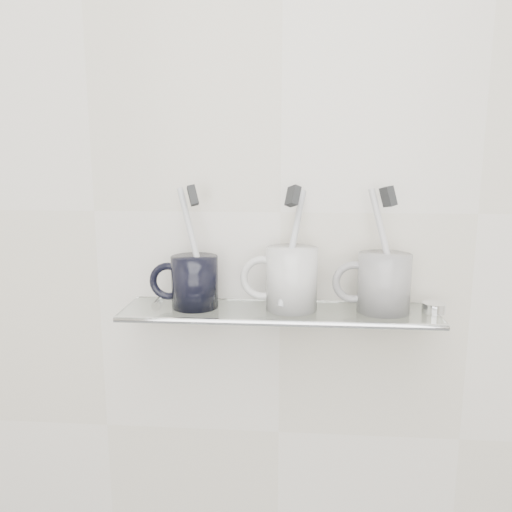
# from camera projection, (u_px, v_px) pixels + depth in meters

# --- Properties ---
(wall_back) EXTENTS (2.50, 0.00, 2.50)m
(wall_back) POSITION_uv_depth(u_px,v_px,m) (281.00, 212.00, 0.83)
(wall_back) COLOR silver
(wall_back) RESTS_ON ground
(shelf_glass) EXTENTS (0.50, 0.12, 0.01)m
(shelf_glass) POSITION_uv_depth(u_px,v_px,m) (279.00, 312.00, 0.80)
(shelf_glass) COLOR silver
(shelf_glass) RESTS_ON wall_back
(shelf_rail) EXTENTS (0.50, 0.01, 0.01)m
(shelf_rail) POSITION_uv_depth(u_px,v_px,m) (277.00, 323.00, 0.74)
(shelf_rail) COLOR silver
(shelf_rail) RESTS_ON shelf_glass
(bracket_left) EXTENTS (0.02, 0.03, 0.02)m
(bracket_left) POSITION_uv_depth(u_px,v_px,m) (158.00, 307.00, 0.86)
(bracket_left) COLOR silver
(bracket_left) RESTS_ON wall_back
(bracket_right) EXTENTS (0.02, 0.03, 0.02)m
(bracket_right) POSITION_uv_depth(u_px,v_px,m) (405.00, 313.00, 0.83)
(bracket_right) COLOR silver
(bracket_right) RESTS_ON wall_back
(mug_left) EXTENTS (0.10, 0.10, 0.08)m
(mug_left) POSITION_uv_depth(u_px,v_px,m) (195.00, 282.00, 0.81)
(mug_left) COLOR black
(mug_left) RESTS_ON shelf_glass
(mug_left_handle) EXTENTS (0.06, 0.01, 0.06)m
(mug_left_handle) POSITION_uv_depth(u_px,v_px,m) (168.00, 281.00, 0.81)
(mug_left_handle) COLOR black
(mug_left_handle) RESTS_ON mug_left
(toothbrush_left) EXTENTS (0.06, 0.05, 0.18)m
(toothbrush_left) POSITION_uv_depth(u_px,v_px,m) (194.00, 246.00, 0.79)
(toothbrush_left) COLOR silver
(toothbrush_left) RESTS_ON mug_left
(bristles_left) EXTENTS (0.02, 0.03, 0.04)m
(bristles_left) POSITION_uv_depth(u_px,v_px,m) (193.00, 196.00, 0.78)
(bristles_left) COLOR #262829
(bristles_left) RESTS_ON toothbrush_left
(mug_center) EXTENTS (0.10, 0.10, 0.10)m
(mug_center) POSITION_uv_depth(u_px,v_px,m) (292.00, 279.00, 0.79)
(mug_center) COLOR silver
(mug_center) RESTS_ON shelf_glass
(mug_center_handle) EXTENTS (0.07, 0.01, 0.07)m
(mug_center_handle) POSITION_uv_depth(u_px,v_px,m) (262.00, 278.00, 0.80)
(mug_center_handle) COLOR silver
(mug_center_handle) RESTS_ON mug_center
(toothbrush_center) EXTENTS (0.05, 0.09, 0.18)m
(toothbrush_center) POSITION_uv_depth(u_px,v_px,m) (292.00, 247.00, 0.78)
(toothbrush_center) COLOR silver
(toothbrush_center) RESTS_ON mug_center
(bristles_center) EXTENTS (0.03, 0.03, 0.04)m
(bristles_center) POSITION_uv_depth(u_px,v_px,m) (293.00, 196.00, 0.77)
(bristles_center) COLOR #262829
(bristles_center) RESTS_ON toothbrush_center
(mug_right) EXTENTS (0.11, 0.11, 0.09)m
(mug_right) POSITION_uv_depth(u_px,v_px,m) (384.00, 283.00, 0.78)
(mug_right) COLOR silver
(mug_right) RESTS_ON shelf_glass
(mug_right_handle) EXTENTS (0.07, 0.01, 0.07)m
(mug_right_handle) POSITION_uv_depth(u_px,v_px,m) (354.00, 282.00, 0.79)
(mug_right_handle) COLOR silver
(mug_right_handle) RESTS_ON mug_right
(toothbrush_right) EXTENTS (0.06, 0.02, 0.19)m
(toothbrush_right) POSITION_uv_depth(u_px,v_px,m) (386.00, 248.00, 0.77)
(toothbrush_right) COLOR silver
(toothbrush_right) RESTS_ON mug_right
(bristles_right) EXTENTS (0.03, 0.03, 0.03)m
(bristles_right) POSITION_uv_depth(u_px,v_px,m) (388.00, 197.00, 0.76)
(bristles_right) COLOR #262829
(bristles_right) RESTS_ON toothbrush_right
(chrome_cap) EXTENTS (0.04, 0.04, 0.02)m
(chrome_cap) POSITION_uv_depth(u_px,v_px,m) (434.00, 308.00, 0.78)
(chrome_cap) COLOR silver
(chrome_cap) RESTS_ON shelf_glass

